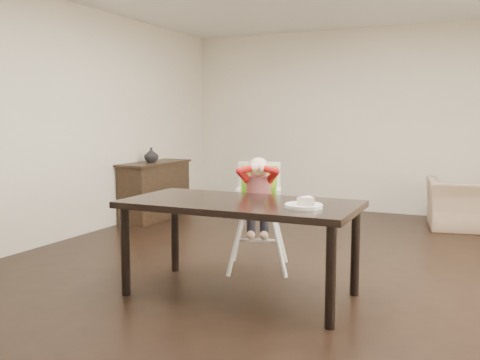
{
  "coord_description": "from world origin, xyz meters",
  "views": [
    {
      "loc": [
        1.33,
        -4.47,
        1.38
      ],
      "look_at": [
        -0.66,
        -0.11,
        0.83
      ],
      "focal_mm": 40.0,
      "sensor_mm": 36.0,
      "label": 1
    }
  ],
  "objects_px": {
    "armchair": "(469,196)",
    "sideboard": "(155,190)",
    "dining_table": "(240,211)",
    "high_chair": "(259,190)"
  },
  "relations": [
    {
      "from": "dining_table",
      "to": "armchair",
      "type": "xyz_separation_m",
      "value": [
        1.56,
        3.47,
        -0.25
      ]
    },
    {
      "from": "armchair",
      "to": "sideboard",
      "type": "height_order",
      "value": "armchair"
    },
    {
      "from": "armchair",
      "to": "high_chair",
      "type": "bearing_deg",
      "value": 47.87
    },
    {
      "from": "high_chair",
      "to": "sideboard",
      "type": "distance_m",
      "value": 2.85
    },
    {
      "from": "high_chair",
      "to": "sideboard",
      "type": "bearing_deg",
      "value": 123.43
    },
    {
      "from": "dining_table",
      "to": "armchair",
      "type": "height_order",
      "value": "armchair"
    },
    {
      "from": "high_chair",
      "to": "sideboard",
      "type": "relative_size",
      "value": 0.82
    },
    {
      "from": "high_chair",
      "to": "armchair",
      "type": "relative_size",
      "value": 1.07
    },
    {
      "from": "high_chair",
      "to": "sideboard",
      "type": "height_order",
      "value": "high_chair"
    },
    {
      "from": "dining_table",
      "to": "sideboard",
      "type": "height_order",
      "value": "sideboard"
    }
  ]
}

